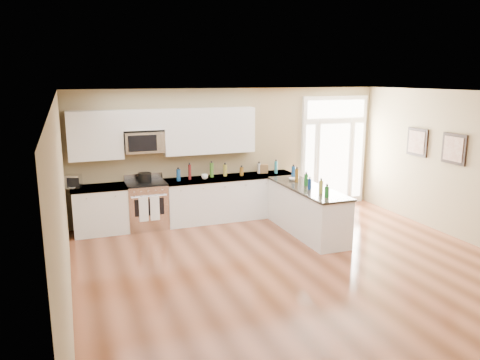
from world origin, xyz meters
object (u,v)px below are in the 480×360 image
at_px(kitchen_range, 147,205).
at_px(stockpot, 145,177).
at_px(toaster_oven, 73,181).
at_px(peninsula_cabinet, 307,212).

relative_size(kitchen_range, stockpot, 4.00).
distance_m(stockpot, toaster_oven, 1.37).
xyz_separation_m(peninsula_cabinet, stockpot, (-2.91, 1.48, 0.62)).
bearing_deg(peninsula_cabinet, kitchen_range, 153.40).
bearing_deg(toaster_oven, kitchen_range, 16.69).
relative_size(peninsula_cabinet, stockpot, 8.59).
height_order(kitchen_range, toaster_oven, toaster_oven).
bearing_deg(peninsula_cabinet, stockpot, 153.09).
relative_size(stockpot, toaster_oven, 0.91).
height_order(peninsula_cabinet, toaster_oven, toaster_oven).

